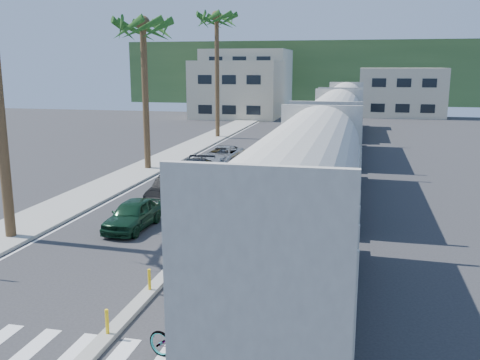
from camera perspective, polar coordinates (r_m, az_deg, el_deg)
name	(u,v)px	position (r m, az deg, el deg)	size (l,w,h in m)	color
ground	(124,322)	(16.46, -12.30, -14.54)	(140.00, 140.00, 0.00)	#28282B
sidewalk	(161,161)	(41.71, -8.47, 1.97)	(3.00, 90.00, 0.15)	gray
rails	(340,162)	(41.91, 10.58, 1.88)	(1.56, 100.00, 0.06)	black
median	(256,180)	(34.59, 1.71, 0.04)	(0.45, 60.00, 0.85)	gray
crosswalk	(90,357)	(14.89, -15.70, -17.73)	(14.00, 2.20, 0.01)	silver
lane_markings	(241,166)	(39.88, 0.08, 1.54)	(9.42, 90.00, 0.01)	silver
freight_train	(337,135)	(35.12, 10.31, 4.70)	(3.00, 60.94, 5.85)	#AAA69B
palm_trees	(149,14)	(38.95, -9.67, 17.08)	(3.50, 37.20, 13.75)	brown
buildings	(279,85)	(85.92, 4.23, 10.09)	(38.00, 27.00, 10.00)	#BDB596
hillside	(331,72)	(113.44, 9.72, 11.25)	(80.00, 20.00, 12.00)	#385628
car_lead	(133,214)	(24.85, -11.36, -3.62)	(1.68, 4.00, 1.35)	#10311D
car_second	(172,189)	(29.34, -7.31, -0.97)	(1.63, 4.43, 1.45)	black
car_third	(194,172)	(33.73, -4.92, 0.82)	(2.44, 5.24, 1.48)	black
car_rear	(222,156)	(40.09, -1.95, 2.61)	(2.75, 5.28, 1.42)	#9EA0A3
cyclist	(182,335)	(13.87, -6.22, -16.11)	(1.83, 2.44, 2.42)	#9EA0A5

